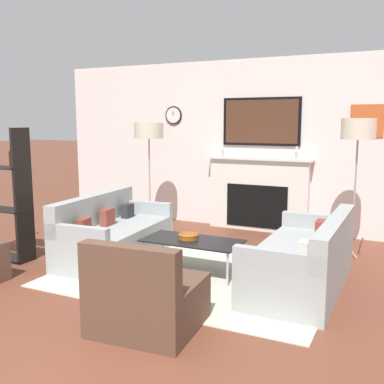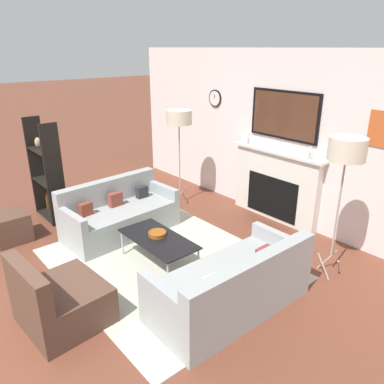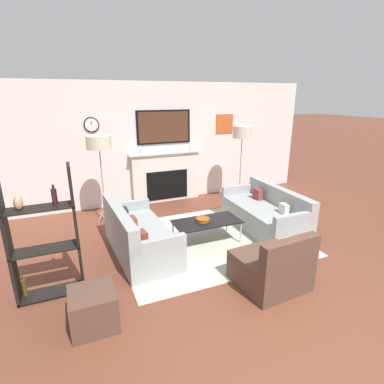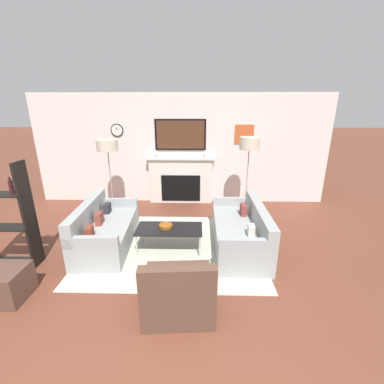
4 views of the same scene
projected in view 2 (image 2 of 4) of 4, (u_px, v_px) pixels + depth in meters
The scene contains 11 objects.
fireplace_wall at pixel (282, 146), 5.98m from camera, with size 7.33×0.28×2.70m.
area_rug at pixel (167, 263), 5.01m from camera, with size 3.02×2.51×0.01m.
couch_left at pixel (119, 215), 5.76m from camera, with size 0.90×1.75×0.80m.
couch_right at pixel (232, 287), 4.05m from camera, with size 0.85×1.82×0.77m.
armchair at pixel (59, 302), 3.85m from camera, with size 0.89×0.84×0.80m.
coffee_table at pixel (158, 240), 4.86m from camera, with size 1.13×0.56×0.39m.
decorative_bowl at pixel (157, 233), 4.90m from camera, with size 0.24×0.24×0.06m.
floor_lamp_left at pixel (179, 118), 6.40m from camera, with size 0.45×0.45×1.72m.
floor_lamp_right at pixel (347, 151), 4.21m from camera, with size 0.42×0.42×1.78m.
shelf_unit at pixel (46, 172), 6.11m from camera, with size 0.78×0.28×1.66m.
ottoman at pixel (11, 227), 5.54m from camera, with size 0.48×0.48×0.43m.
Camera 2 is at (3.52, 0.14, 2.71)m, focal length 35.00 mm.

